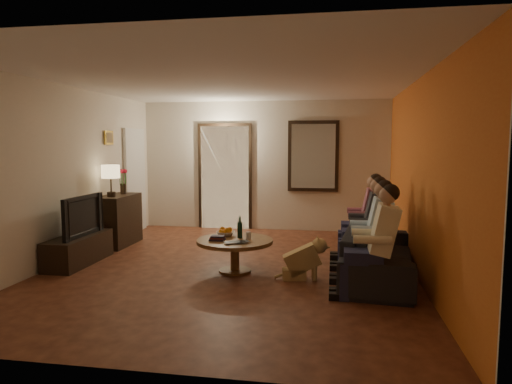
% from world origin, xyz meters
% --- Properties ---
extents(floor, '(5.00, 6.00, 0.01)m').
position_xyz_m(floor, '(0.00, 0.00, 0.00)').
color(floor, '#401B11').
rests_on(floor, ground).
extents(ceiling, '(5.00, 6.00, 0.01)m').
position_xyz_m(ceiling, '(0.00, 0.00, 2.60)').
color(ceiling, white).
rests_on(ceiling, back_wall).
extents(back_wall, '(5.00, 0.02, 2.60)m').
position_xyz_m(back_wall, '(0.00, 3.00, 1.30)').
color(back_wall, beige).
rests_on(back_wall, floor).
extents(front_wall, '(5.00, 0.02, 2.60)m').
position_xyz_m(front_wall, '(0.00, -3.00, 1.30)').
color(front_wall, beige).
rests_on(front_wall, floor).
extents(left_wall, '(0.02, 6.00, 2.60)m').
position_xyz_m(left_wall, '(-2.50, 0.00, 1.30)').
color(left_wall, beige).
rests_on(left_wall, floor).
extents(right_wall, '(0.02, 6.00, 2.60)m').
position_xyz_m(right_wall, '(2.50, 0.00, 1.30)').
color(right_wall, beige).
rests_on(right_wall, floor).
extents(orange_accent, '(0.01, 6.00, 2.60)m').
position_xyz_m(orange_accent, '(2.49, 0.00, 1.30)').
color(orange_accent, orange).
rests_on(orange_accent, right_wall).
extents(kitchen_doorway, '(1.00, 0.06, 2.10)m').
position_xyz_m(kitchen_doorway, '(-0.80, 2.98, 1.05)').
color(kitchen_doorway, '#FFE0A5').
rests_on(kitchen_doorway, floor).
extents(door_trim, '(1.12, 0.04, 2.22)m').
position_xyz_m(door_trim, '(-0.80, 2.97, 1.05)').
color(door_trim, black).
rests_on(door_trim, floor).
extents(fridge_glimpse, '(0.45, 0.03, 1.70)m').
position_xyz_m(fridge_glimpse, '(-0.55, 2.98, 0.90)').
color(fridge_glimpse, silver).
rests_on(fridge_glimpse, floor).
extents(mirror_frame, '(1.00, 0.05, 1.40)m').
position_xyz_m(mirror_frame, '(1.00, 2.96, 1.50)').
color(mirror_frame, black).
rests_on(mirror_frame, back_wall).
extents(mirror_glass, '(0.86, 0.02, 1.26)m').
position_xyz_m(mirror_glass, '(1.00, 2.93, 1.50)').
color(mirror_glass, white).
rests_on(mirror_glass, back_wall).
extents(white_door, '(0.06, 0.85, 2.04)m').
position_xyz_m(white_door, '(-2.46, 2.30, 1.02)').
color(white_door, white).
rests_on(white_door, floor).
extents(framed_art, '(0.03, 0.28, 0.24)m').
position_xyz_m(framed_art, '(-2.47, 1.30, 1.85)').
color(framed_art, '#B28C33').
rests_on(framed_art, left_wall).
extents(art_canvas, '(0.01, 0.22, 0.18)m').
position_xyz_m(art_canvas, '(-2.46, 1.30, 1.85)').
color(art_canvas, brown).
rests_on(art_canvas, left_wall).
extents(dresser, '(0.45, 0.97, 0.86)m').
position_xyz_m(dresser, '(-2.25, 1.12, 0.43)').
color(dresser, black).
rests_on(dresser, floor).
extents(table_lamp, '(0.30, 0.30, 0.54)m').
position_xyz_m(table_lamp, '(-2.25, 0.90, 1.13)').
color(table_lamp, beige).
rests_on(table_lamp, dresser).
extents(flower_vase, '(0.14, 0.14, 0.44)m').
position_xyz_m(flower_vase, '(-2.25, 1.34, 1.08)').
color(flower_vase, red).
rests_on(flower_vase, dresser).
extents(tv_stand, '(0.45, 1.24, 0.41)m').
position_xyz_m(tv_stand, '(-2.25, -0.15, 0.21)').
color(tv_stand, black).
rests_on(tv_stand, floor).
extents(tv, '(1.02, 0.13, 0.59)m').
position_xyz_m(tv, '(-2.25, -0.15, 0.71)').
color(tv, black).
rests_on(tv, tv_stand).
extents(sofa, '(2.26, 1.10, 0.64)m').
position_xyz_m(sofa, '(2.00, -0.12, 0.32)').
color(sofa, black).
rests_on(sofa, floor).
extents(person_a, '(0.60, 0.40, 1.20)m').
position_xyz_m(person_a, '(1.90, -1.02, 0.60)').
color(person_a, tan).
rests_on(person_a, sofa).
extents(person_b, '(0.60, 0.40, 1.20)m').
position_xyz_m(person_b, '(1.90, -0.42, 0.60)').
color(person_b, tan).
rests_on(person_b, sofa).
extents(person_c, '(0.60, 0.40, 1.20)m').
position_xyz_m(person_c, '(1.90, 0.18, 0.60)').
color(person_c, tan).
rests_on(person_c, sofa).
extents(person_d, '(0.60, 0.40, 1.20)m').
position_xyz_m(person_d, '(1.90, 0.78, 0.60)').
color(person_d, tan).
rests_on(person_d, sofa).
extents(dog, '(0.59, 0.33, 0.56)m').
position_xyz_m(dog, '(1.02, -0.39, 0.28)').
color(dog, tan).
rests_on(dog, floor).
extents(coffee_table, '(1.11, 1.11, 0.45)m').
position_xyz_m(coffee_table, '(0.09, -0.19, 0.23)').
color(coffee_table, brown).
rests_on(coffee_table, floor).
extents(bowl, '(0.26, 0.26, 0.06)m').
position_xyz_m(bowl, '(-0.09, 0.03, 0.48)').
color(bowl, white).
rests_on(bowl, coffee_table).
extents(oranges, '(0.20, 0.20, 0.08)m').
position_xyz_m(oranges, '(-0.09, 0.03, 0.55)').
color(oranges, orange).
rests_on(oranges, bowl).
extents(wine_bottle, '(0.07, 0.07, 0.31)m').
position_xyz_m(wine_bottle, '(0.14, -0.09, 0.60)').
color(wine_bottle, black).
rests_on(wine_bottle, coffee_table).
extents(wine_glass, '(0.06, 0.06, 0.10)m').
position_xyz_m(wine_glass, '(0.27, -0.14, 0.50)').
color(wine_glass, silver).
rests_on(wine_glass, coffee_table).
extents(book_stack, '(0.20, 0.15, 0.07)m').
position_xyz_m(book_stack, '(-0.13, -0.29, 0.48)').
color(book_stack, black).
rests_on(book_stack, coffee_table).
extents(laptop, '(0.39, 0.35, 0.03)m').
position_xyz_m(laptop, '(0.19, -0.47, 0.46)').
color(laptop, black).
rests_on(laptop, coffee_table).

